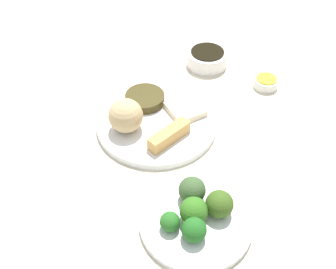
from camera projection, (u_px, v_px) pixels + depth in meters
The scene contains 16 objects.
tabletop at pixel (163, 118), 0.96m from camera, with size 2.20×2.20×0.02m, color beige.
main_plate at pixel (157, 122), 0.93m from camera, with size 0.28×0.28×0.02m, color white.
rice_scoop at pixel (126, 116), 0.87m from camera, with size 0.08×0.08×0.08m, color tan.
spring_roll at pixel (169, 135), 0.86m from camera, with size 0.11×0.03×0.03m, color #D79D4F.
crab_rangoon_wonton at pixel (185, 109), 0.94m from camera, with size 0.08×0.08×0.02m, color beige.
stir_fry_heap at pixel (145, 98), 0.96m from camera, with size 0.10×0.10×0.02m, color #3F3615.
broccoli_plate at pixel (196, 220), 0.74m from camera, with size 0.21×0.21×0.01m, color white.
broccoli_floret_0 at pixel (194, 211), 0.71m from camera, with size 0.05×0.05×0.05m, color #34711F.
broccoli_floret_1 at pixel (219, 204), 0.72m from camera, with size 0.05×0.05×0.05m, color #3C5D1D.
broccoli_floret_2 at pixel (170, 222), 0.71m from camera, with size 0.04×0.04×0.04m, color #286A23.
broccoli_floret_3 at pixel (194, 230), 0.69m from camera, with size 0.05×0.05×0.05m, color #216420.
broccoli_floret_4 at pixel (192, 190), 0.75m from camera, with size 0.05×0.05×0.05m, color #3C592F.
soy_sauce_bowl at pixel (207, 59), 1.09m from camera, with size 0.11×0.11×0.04m, color white.
soy_sauce_bowl_liquid at pixel (208, 52), 1.08m from camera, with size 0.09×0.09×0.00m, color black.
sauce_ramekin_hot_mustard at pixel (266, 83), 1.03m from camera, with size 0.06×0.06×0.02m, color white.
sauce_ramekin_hot_mustard_liquid at pixel (267, 79), 1.02m from camera, with size 0.05×0.05×0.00m, color yellow.
Camera 1 is at (-0.59, -0.40, 0.66)m, focal length 42.52 mm.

